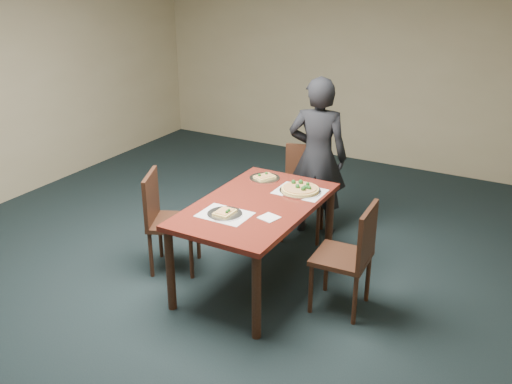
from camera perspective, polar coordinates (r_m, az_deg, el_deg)
The scene contains 13 objects.
ground at distance 4.94m, azimuth -6.81°, elevation -10.05°, with size 8.00×8.00×0.00m, color black.
room_shell at distance 4.26m, azimuth -7.89°, elevation 10.05°, with size 8.00×8.00×8.00m.
dining_table at distance 4.76m, azimuth 0.00°, elevation -2.13°, with size 0.90×1.50×0.75m.
chair_far at distance 5.73m, azimuth 4.84°, elevation 0.64°, with size 0.52×0.52×0.91m.
chair_left at distance 5.12m, azimuth -9.11°, elevation -2.35°, with size 0.56×0.56×0.91m.
chair_right at distance 4.52m, azimuth 9.53°, elevation -5.97°, with size 0.44×0.44×0.91m.
diner at distance 5.68m, azimuth 6.17°, elevation 3.48°, with size 0.59×0.38×1.61m, color black.
placemat_main at distance 4.97m, azimuth 4.42°, elevation 0.04°, with size 0.42×0.32×0.00m, color white.
placemat_near at distance 4.53m, azimuth -3.14°, elevation -2.26°, with size 0.40×0.30×0.00m, color white.
pizza_pan at distance 4.96m, azimuth 4.45°, elevation 0.29°, with size 0.36×0.36×0.08m.
slice_plate_near at distance 4.52m, azimuth -3.14°, elevation -2.13°, with size 0.28×0.28×0.05m.
slice_plate_far at distance 5.24m, azimuth 0.86°, elevation 1.47°, with size 0.28×0.28×0.05m.
napkin at distance 4.46m, azimuth 1.31°, elevation -2.57°, with size 0.14×0.14×0.01m, color white.
Camera 1 is at (2.52, -3.32, 2.65)m, focal length 40.00 mm.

